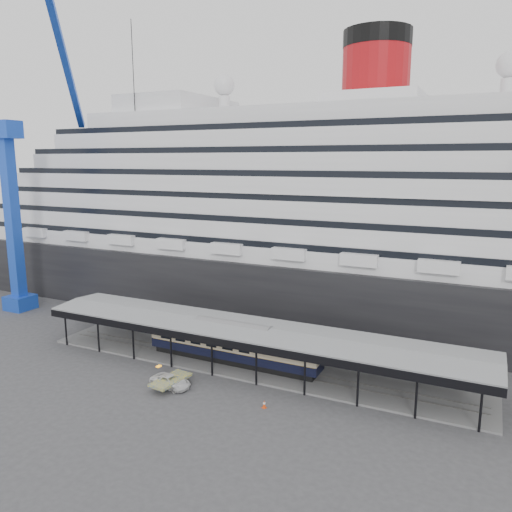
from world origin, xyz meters
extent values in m
plane|color=#39393C|center=(0.00, 0.00, 0.00)|extent=(200.00, 200.00, 0.00)
cube|color=black|center=(0.00, 32.00, 5.00)|extent=(130.00, 30.00, 10.00)
cylinder|color=#A60D12|center=(8.00, 32.00, 37.40)|extent=(10.00, 10.00, 9.00)
cylinder|color=black|center=(8.00, 32.00, 42.65)|extent=(10.10, 10.10, 2.50)
sphere|color=silver|center=(-18.00, 32.00, 37.70)|extent=(3.60, 3.60, 3.60)
sphere|color=silver|center=(26.00, 32.00, 37.70)|extent=(3.60, 3.60, 3.60)
cube|color=slate|center=(0.00, 5.00, 0.12)|extent=(56.00, 8.00, 0.24)
cube|color=slate|center=(0.00, 4.28, 0.28)|extent=(54.00, 0.08, 0.10)
cube|color=slate|center=(0.00, 5.72, 0.28)|extent=(54.00, 0.08, 0.10)
cube|color=black|center=(0.00, 0.50, 4.45)|extent=(56.00, 0.18, 0.90)
cube|color=black|center=(0.00, 9.50, 4.45)|extent=(56.00, 0.18, 0.90)
cube|color=slate|center=(0.00, 5.00, 5.18)|extent=(56.00, 9.00, 0.24)
cube|color=blue|center=(-46.00, 10.00, 1.20)|extent=(4.00, 4.00, 2.40)
cube|color=blue|center=(-46.00, 10.00, 15.40)|extent=(1.80, 1.80, 26.00)
cube|color=blue|center=(-46.00, 10.00, 29.80)|extent=(5.00, 3.20, 2.80)
cube|color=blue|center=(-37.61, 15.88, 39.20)|extent=(12.92, 17.86, 16.80)
cylinder|color=black|center=(-29.22, 21.75, 23.60)|extent=(0.12, 0.12, 47.21)
imported|color=silver|center=(-5.54, -3.71, 0.67)|extent=(5.05, 2.79, 1.34)
cube|color=black|center=(-2.25, 5.00, 0.60)|extent=(21.74, 2.65, 0.72)
cube|color=black|center=(-2.25, 5.00, 1.53)|extent=(22.78, 3.07, 1.14)
cube|color=beige|center=(-2.25, 5.00, 2.77)|extent=(22.78, 3.11, 1.34)
cube|color=black|center=(-2.25, 5.00, 3.65)|extent=(22.78, 3.07, 0.41)
cube|color=#D0490B|center=(-7.17, -3.82, 0.02)|extent=(0.49, 0.49, 0.03)
cone|color=#D0490B|center=(-7.17, -3.82, 0.43)|extent=(0.41, 0.41, 0.82)
cylinder|color=white|center=(-7.17, -3.82, 0.51)|extent=(0.26, 0.26, 0.16)
cube|color=orange|center=(-4.22, -3.20, 0.01)|extent=(0.43, 0.43, 0.03)
cone|color=orange|center=(-4.22, -3.20, 0.37)|extent=(0.37, 0.37, 0.71)
cylinder|color=white|center=(-4.22, -3.20, 0.44)|extent=(0.23, 0.23, 0.14)
cube|color=red|center=(5.92, -3.57, 0.02)|extent=(0.56, 0.56, 0.03)
cone|color=red|center=(5.92, -3.57, 0.43)|extent=(0.47, 0.47, 0.81)
cylinder|color=white|center=(5.92, -3.57, 0.50)|extent=(0.26, 0.26, 0.16)
camera|label=1|loc=(25.49, -46.67, 25.02)|focal=35.00mm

